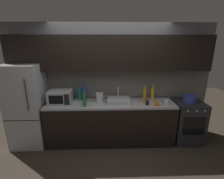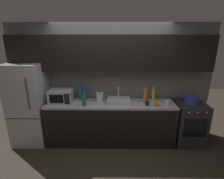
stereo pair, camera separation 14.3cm
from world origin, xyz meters
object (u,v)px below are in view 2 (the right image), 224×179
object	(u,v)px
wine_bottle_teal	(80,93)
wine_bottle_yellow	(153,94)
wine_bottle_blue	(85,93)
mug_orange	(157,104)
microwave	(61,96)
kettle	(100,97)
wine_bottle_amber	(145,96)
oven_range	(188,123)
refrigerator	(29,104)
cooking_pot	(192,100)
wine_bottle_green	(84,100)
mug_dark	(147,103)
mug_clear	(167,103)

from	to	relation	value
wine_bottle_teal	wine_bottle_yellow	world-z (taller)	wine_bottle_teal
wine_bottle_blue	mug_orange	distance (m)	1.50
microwave	wine_bottle_teal	xyz separation A→B (m)	(0.37, 0.18, 0.01)
kettle	wine_bottle_teal	bearing A→B (deg)	160.52
kettle	wine_bottle_yellow	world-z (taller)	wine_bottle_yellow
microwave	wine_bottle_teal	distance (m)	0.41
microwave	wine_bottle_yellow	distance (m)	1.96
microwave	wine_bottle_amber	bearing A→B (deg)	0.45
oven_range	wine_bottle_blue	world-z (taller)	wine_bottle_blue
refrigerator	wine_bottle_blue	xyz separation A→B (m)	(1.16, 0.16, 0.19)
microwave	cooking_pot	bearing A→B (deg)	-0.39
oven_range	wine_bottle_green	bearing A→B (deg)	-175.47
microwave	wine_bottle_green	bearing A→B (deg)	-20.55
wine_bottle_green	wine_bottle_amber	bearing A→B (deg)	9.52
refrigerator	mug_orange	world-z (taller)	refrigerator
oven_range	microwave	bearing A→B (deg)	179.58
wine_bottle_teal	wine_bottle_blue	xyz separation A→B (m)	(0.11, -0.04, 0.01)
wine_bottle_teal	wine_bottle_amber	size ratio (longest dim) A/B	0.99
wine_bottle_blue	mug_dark	world-z (taller)	wine_bottle_blue
mug_orange	mug_dark	world-z (taller)	mug_orange
kettle	wine_bottle_amber	world-z (taller)	wine_bottle_amber
wine_bottle_teal	mug_clear	distance (m)	1.83
microwave	mug_clear	bearing A→B (deg)	-2.74
refrigerator	kettle	size ratio (longest dim) A/B	7.53
refrigerator	oven_range	world-z (taller)	refrigerator
refrigerator	cooking_pot	bearing A→B (deg)	0.00
kettle	mug_orange	distance (m)	1.16
cooking_pot	mug_orange	bearing A→B (deg)	-166.90
wine_bottle_green	mug_orange	distance (m)	1.43
microwave	wine_bottle_amber	distance (m)	1.74
microwave	mug_dark	size ratio (longest dim) A/B	5.20
mug_orange	mug_clear	bearing A→B (deg)	21.52
oven_range	wine_bottle_blue	distance (m)	2.30
mug_dark	kettle	bearing A→B (deg)	169.39
mug_dark	wine_bottle_blue	bearing A→B (deg)	167.11
wine_bottle_blue	cooking_pot	distance (m)	2.22
kettle	mug_orange	world-z (taller)	kettle
refrigerator	cooking_pot	distance (m)	3.38
mug_clear	mug_dark	world-z (taller)	same
wine_bottle_amber	wine_bottle_green	world-z (taller)	wine_bottle_amber
wine_bottle_amber	mug_clear	distance (m)	0.45
wine_bottle_yellow	mug_orange	world-z (taller)	wine_bottle_yellow
microwave	wine_bottle_green	xyz separation A→B (m)	(0.51, -0.19, -0.01)
kettle	mug_clear	xyz separation A→B (m)	(1.37, -0.13, -0.06)
wine_bottle_yellow	kettle	bearing A→B (deg)	-171.61
cooking_pot	wine_bottle_amber	bearing A→B (deg)	178.09
wine_bottle_blue	mug_clear	bearing A→B (deg)	-8.16
kettle	mug_dark	size ratio (longest dim) A/B	2.58
refrigerator	wine_bottle_green	xyz separation A→B (m)	(1.19, -0.17, 0.17)
wine_bottle_green	wine_bottle_blue	world-z (taller)	wine_bottle_blue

